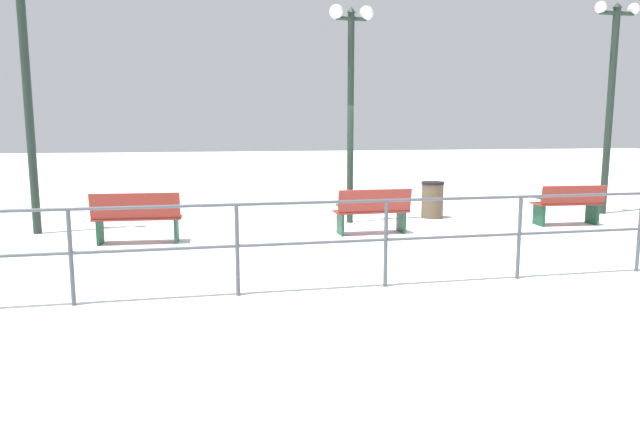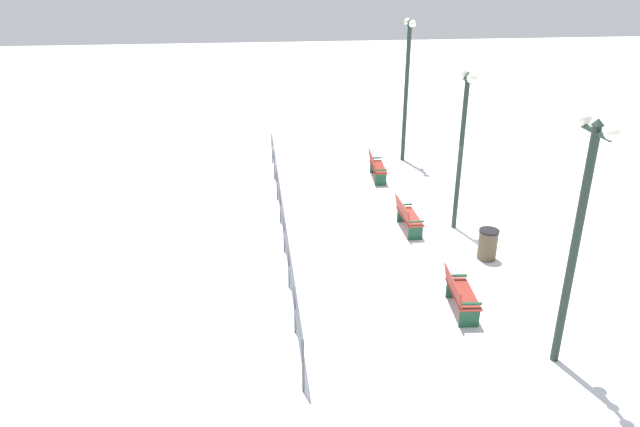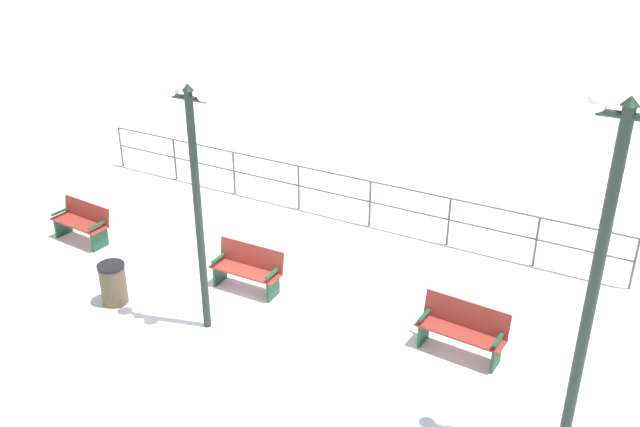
{
  "view_description": "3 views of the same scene",
  "coord_description": "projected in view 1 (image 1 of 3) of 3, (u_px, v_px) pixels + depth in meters",
  "views": [
    {
      "loc": [
        -10.57,
        3.27,
        2.02
      ],
      "look_at": [
        -1.41,
        1.29,
        0.62
      ],
      "focal_mm": 32.05,
      "sensor_mm": 36.0,
      "label": 1
    },
    {
      "loc": [
        -4.48,
        -15.41,
        7.39
      ],
      "look_at": [
        -2.65,
        0.42,
        0.48
      ],
      "focal_mm": 33.98,
      "sensor_mm": 36.0,
      "label": 2
    },
    {
      "loc": [
        9.56,
        6.98,
        7.49
      ],
      "look_at": [
        -2.16,
        0.52,
        0.91
      ],
      "focal_mm": 39.8,
      "sensor_mm": 36.0,
      "label": 3
    }
  ],
  "objects": [
    {
      "name": "waterfront_railing",
      "position": [
        455.0,
        226.0,
        7.45
      ],
      "size": [
        0.05,
        13.23,
        1.14
      ],
      "color": "#4C5156",
      "rests_on": "ground"
    },
    {
      "name": "lamppost_middle",
      "position": [
        351.0,
        78.0,
        11.92
      ],
      "size": [
        0.29,
        0.93,
        4.53
      ],
      "color": "#1E2D23",
      "rests_on": "ground"
    },
    {
      "name": "ground_plane",
      "position": [
        369.0,
        232.0,
        11.2
      ],
      "size": [
        80.0,
        80.0,
        0.0
      ],
      "primitive_type": "plane",
      "color": "white",
      "rests_on": "ground"
    },
    {
      "name": "lamppost_near",
      "position": [
        612.0,
        84.0,
        13.23
      ],
      "size": [
        0.26,
        1.12,
        4.86
      ],
      "color": "#1E2D23",
      "rests_on": "ground"
    },
    {
      "name": "bench_third",
      "position": [
        137.0,
        217.0,
        10.01
      ],
      "size": [
        0.59,
        1.54,
        0.92
      ],
      "rotation": [
        0.0,
        0.0,
        -0.06
      ],
      "color": "maroon",
      "rests_on": "ground"
    },
    {
      "name": "bench_nearest",
      "position": [
        568.0,
        204.0,
        11.94
      ],
      "size": [
        0.64,
        1.44,
        0.86
      ],
      "rotation": [
        0.0,
        0.0,
        -0.08
      ],
      "color": "maroon",
      "rests_on": "ground"
    },
    {
      "name": "bench_second",
      "position": [
        373.0,
        211.0,
        10.95
      ],
      "size": [
        0.54,
        1.45,
        0.89
      ],
      "rotation": [
        0.0,
        0.0,
        0.02
      ],
      "color": "maroon",
      "rests_on": "ground"
    },
    {
      "name": "lamppost_far",
      "position": [
        25.0,
        63.0,
        10.6
      ],
      "size": [
        0.26,
        0.94,
        5.22
      ],
      "color": "#1E2D23",
      "rests_on": "ground"
    },
    {
      "name": "trash_bin",
      "position": [
        432.0,
        200.0,
        12.95
      ],
      "size": [
        0.51,
        0.51,
        0.83
      ],
      "color": "brown",
      "rests_on": "ground"
    }
  ]
}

